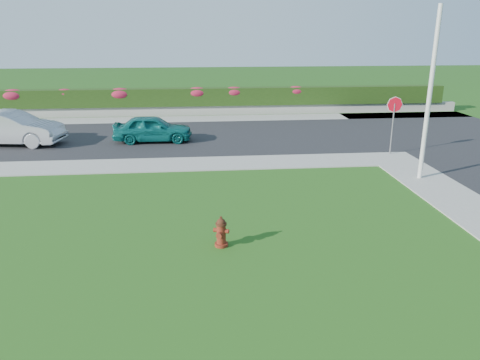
{
  "coord_description": "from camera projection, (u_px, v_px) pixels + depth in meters",
  "views": [
    {
      "loc": [
        -1.28,
        -9.41,
        5.26
      ],
      "look_at": [
        0.01,
        3.99,
        0.9
      ],
      "focal_mm": 35.0,
      "sensor_mm": 36.0,
      "label": 1
    }
  ],
  "objects": [
    {
      "name": "retaining_wall",
      "position": [
        200.0,
        110.0,
        29.88
      ],
      "size": [
        34.0,
        0.4,
        0.6
      ],
      "primitive_type": "cube",
      "color": "gray",
      "rests_on": "ground"
    },
    {
      "name": "sedan_teal",
      "position": [
        153.0,
        128.0,
        22.57
      ],
      "size": [
        3.76,
        1.54,
        1.28
      ],
      "primitive_type": "imported",
      "rotation": [
        0.0,
        0.0,
        1.56
      ],
      "color": "#0C615F",
      "rests_on": "street_far"
    },
    {
      "name": "stop_sign",
      "position": [
        394.0,
        112.0,
        19.97
      ],
      "size": [
        0.69,
        0.06,
        2.54
      ],
      "rotation": [
        0.0,
        0.0,
        -0.41
      ],
      "color": "slate",
      "rests_on": "ground"
    },
    {
      "name": "flower_clump_a",
      "position": [
        13.0,
        95.0,
        28.51
      ],
      "size": [
        1.47,
        0.94,
        0.73
      ],
      "primitive_type": "ellipsoid",
      "color": "#BD2049",
      "rests_on": "hedge"
    },
    {
      "name": "utility_pole",
      "position": [
        430.0,
        96.0,
        16.31
      ],
      "size": [
        0.16,
        0.16,
        6.07
      ],
      "primitive_type": "cylinder",
      "color": "silver",
      "rests_on": "ground"
    },
    {
      "name": "flower_clump_d",
      "position": [
        197.0,
        93.0,
        29.52
      ],
      "size": [
        1.37,
        0.88,
        0.68
      ],
      "primitive_type": "ellipsoid",
      "color": "#BD2049",
      "rests_on": "hedge"
    },
    {
      "name": "sidewalk_far",
      "position": [
        78.0,
        167.0,
        18.62
      ],
      "size": [
        24.0,
        2.0,
        0.04
      ],
      "primitive_type": "cube",
      "color": "gray",
      "rests_on": "ground"
    },
    {
      "name": "curb_corner",
      "position": [
        393.0,
        159.0,
        19.81
      ],
      "size": [
        2.0,
        2.0,
        0.04
      ],
      "primitive_type": "cube",
      "color": "gray",
      "rests_on": "ground"
    },
    {
      "name": "flower_clump_c",
      "position": [
        120.0,
        94.0,
        29.09
      ],
      "size": [
        1.47,
        0.94,
        0.73
      ],
      "primitive_type": "ellipsoid",
      "color": "#BD2049",
      "rests_on": "hedge"
    },
    {
      "name": "street_far",
      "position": [
        122.0,
        139.0,
        23.45
      ],
      "size": [
        26.0,
        8.0,
        0.04
      ],
      "primitive_type": "cube",
      "color": "black",
      "rests_on": "ground"
    },
    {
      "name": "flower_clump_b",
      "position": [
        65.0,
        93.0,
        28.77
      ],
      "size": [
        1.11,
        0.72,
        0.56
      ],
      "primitive_type": "ellipsoid",
      "color": "#BD2049",
      "rests_on": "hedge"
    },
    {
      "name": "sidewalk_beyond",
      "position": [
        200.0,
        119.0,
        28.55
      ],
      "size": [
        34.0,
        2.0,
        0.04
      ],
      "primitive_type": "cube",
      "color": "gray",
      "rests_on": "ground"
    },
    {
      "name": "flower_clump_e",
      "position": [
        234.0,
        92.0,
        29.73
      ],
      "size": [
        1.31,
        0.84,
        0.66
      ],
      "primitive_type": "ellipsoid",
      "color": "#BD2049",
      "rests_on": "hedge"
    },
    {
      "name": "ground",
      "position": [
        256.0,
        271.0,
        10.65
      ],
      "size": [
        120.0,
        120.0,
        0.0
      ],
      "primitive_type": "plane",
      "color": "black",
      "rests_on": "ground"
    },
    {
      "name": "fire_hydrant",
      "position": [
        221.0,
        232.0,
        11.78
      ],
      "size": [
        0.42,
        0.4,
        0.8
      ],
      "rotation": [
        0.0,
        0.0,
        -0.37
      ],
      "color": "#4E150C",
      "rests_on": "ground"
    },
    {
      "name": "sedan_silver",
      "position": [
        11.0,
        128.0,
        21.92
      ],
      "size": [
        4.97,
        2.43,
        1.57
      ],
      "primitive_type": "imported",
      "rotation": [
        0.0,
        0.0,
        1.4
      ],
      "color": "#A8AAB0",
      "rests_on": "street_far"
    },
    {
      "name": "flower_clump_f",
      "position": [
        296.0,
        91.0,
        30.09
      ],
      "size": [
        1.24,
        0.8,
        0.62
      ],
      "primitive_type": "ellipsoid",
      "color": "#BD2049",
      "rests_on": "hedge"
    },
    {
      "name": "hedge",
      "position": [
        199.0,
        97.0,
        29.72
      ],
      "size": [
        32.0,
        0.9,
        1.1
      ],
      "primitive_type": "cube",
      "color": "black",
      "rests_on": "retaining_wall"
    }
  ]
}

